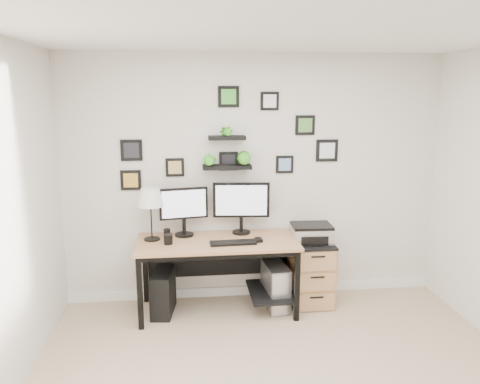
{
  "coord_description": "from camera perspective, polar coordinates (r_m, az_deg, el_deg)",
  "views": [
    {
      "loc": [
        -0.71,
        -2.83,
        2.19
      ],
      "look_at": [
        -0.17,
        1.83,
        1.2
      ],
      "focal_mm": 35.0,
      "sensor_mm": 36.0,
      "label": 1
    }
  ],
  "objects": [
    {
      "name": "room",
      "position": [
        5.31,
        1.72,
        -11.82
      ],
      "size": [
        4.0,
        4.0,
        4.0
      ],
      "color": "#C5AB8D",
      "rests_on": "ground"
    },
    {
      "name": "desk",
      "position": [
        4.77,
        -2.35,
        -7.23
      ],
      "size": [
        1.6,
        0.7,
        0.75
      ],
      "color": "tan",
      "rests_on": "ground"
    },
    {
      "name": "monitor_left",
      "position": [
        4.8,
        -6.87,
        -1.95
      ],
      "size": [
        0.49,
        0.22,
        0.51
      ],
      "color": "black",
      "rests_on": "desk"
    },
    {
      "name": "monitor_right",
      "position": [
        4.84,
        0.16,
        -1.41
      ],
      "size": [
        0.59,
        0.2,
        0.54
      ],
      "color": "black",
      "rests_on": "desk"
    },
    {
      "name": "keyboard",
      "position": [
        4.59,
        -0.85,
        -6.2
      ],
      "size": [
        0.46,
        0.16,
        0.02
      ],
      "primitive_type": "cube",
      "rotation": [
        0.0,
        0.0,
        0.05
      ],
      "color": "black",
      "rests_on": "desk"
    },
    {
      "name": "mouse",
      "position": [
        4.67,
        2.27,
        -5.85
      ],
      "size": [
        0.07,
        0.11,
        0.03
      ],
      "primitive_type": "cube",
      "rotation": [
        0.0,
        0.0,
        0.05
      ],
      "color": "black",
      "rests_on": "desk"
    },
    {
      "name": "table_lamp",
      "position": [
        4.69,
        -10.86,
        -0.8
      ],
      "size": [
        0.26,
        0.26,
        0.53
      ],
      "color": "black",
      "rests_on": "desk"
    },
    {
      "name": "mug",
      "position": [
        4.63,
        -8.74,
        -5.72
      ],
      "size": [
        0.09,
        0.09,
        0.1
      ],
      "primitive_type": "cylinder",
      "color": "black",
      "rests_on": "desk"
    },
    {
      "name": "pen_cup",
      "position": [
        4.85,
        -8.9,
        -4.97
      ],
      "size": [
        0.07,
        0.07,
        0.09
      ],
      "primitive_type": "cylinder",
      "color": "black",
      "rests_on": "desk"
    },
    {
      "name": "pc_tower_black",
      "position": [
        4.9,
        -9.36,
        -11.97
      ],
      "size": [
        0.25,
        0.46,
        0.44
      ],
      "primitive_type": "cube",
      "rotation": [
        0.0,
        0.0,
        -0.13
      ],
      "color": "black",
      "rests_on": "ground"
    },
    {
      "name": "pc_tower_grey",
      "position": [
        4.96,
        4.34,
        -11.35
      ],
      "size": [
        0.25,
        0.48,
        0.46
      ],
      "color": "gray",
      "rests_on": "ground"
    },
    {
      "name": "file_cabinet",
      "position": [
        5.08,
        8.59,
        -9.64
      ],
      "size": [
        0.43,
        0.53,
        0.67
      ],
      "color": "tan",
      "rests_on": "ground"
    },
    {
      "name": "printer",
      "position": [
        4.94,
        8.71,
        -4.98
      ],
      "size": [
        0.42,
        0.35,
        0.18
      ],
      "color": "silver",
      "rests_on": "file_cabinet"
    },
    {
      "name": "wall_decor",
      "position": [
        4.81,
        -1.3,
        5.47
      ],
      "size": [
        2.28,
        0.18,
        1.05
      ],
      "color": "black",
      "rests_on": "ground"
    }
  ]
}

